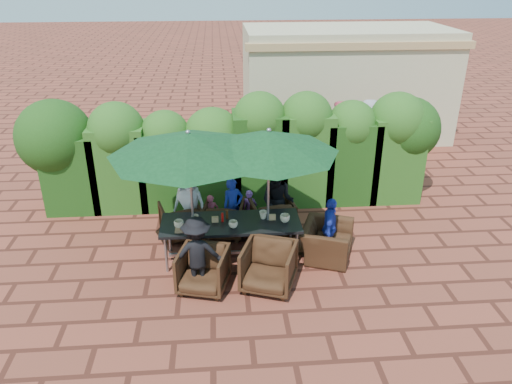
{
  "coord_description": "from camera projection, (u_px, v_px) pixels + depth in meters",
  "views": [
    {
      "loc": [
        -0.39,
        -7.86,
        4.96
      ],
      "look_at": [
        0.27,
        0.4,
        1.11
      ],
      "focal_mm": 35.0,
      "sensor_mm": 36.0,
      "label": 1
    }
  ],
  "objects": [
    {
      "name": "chair_far_left",
      "position": [
        181.0,
        219.0,
        9.74
      ],
      "size": [
        0.9,
        0.87,
        0.76
      ],
      "primitive_type": "imported",
      "rotation": [
        0.0,
        0.0,
        3.42
      ],
      "color": "black",
      "rests_on": "ground"
    },
    {
      "name": "cup_a",
      "position": [
        179.0,
        224.0,
        8.63
      ],
      "size": [
        0.17,
        0.17,
        0.14
      ],
      "primitive_type": "imported",
      "color": "beige",
      "rests_on": "dining_table"
    },
    {
      "name": "adult_far_right",
      "position": [
        278.0,
        201.0,
        9.74
      ],
      "size": [
        0.77,
        0.64,
        1.38
      ],
      "primitive_type": "imported",
      "rotation": [
        0.0,
        0.0,
        -0.41
      ],
      "color": "black",
      "rests_on": "ground"
    },
    {
      "name": "chair_far_right",
      "position": [
        271.0,
        215.0,
        9.81
      ],
      "size": [
        0.92,
        0.88,
        0.84
      ],
      "primitive_type": "imported",
      "rotation": [
        0.0,
        0.0,
        3.3
      ],
      "color": "black",
      "rests_on": "ground"
    },
    {
      "name": "child_right",
      "position": [
        250.0,
        211.0,
        9.95
      ],
      "size": [
        0.35,
        0.31,
        0.85
      ],
      "primitive_type": "imported",
      "rotation": [
        0.0,
        0.0,
        -0.2
      ],
      "color": "#9C54B6",
      "rests_on": "ground"
    },
    {
      "name": "child_left",
      "position": [
        211.0,
        214.0,
        9.88
      ],
      "size": [
        0.34,
        0.3,
        0.8
      ],
      "primitive_type": "imported",
      "rotation": [
        0.0,
        0.0,
        0.28
      ],
      "color": "#D84C67",
      "rests_on": "ground"
    },
    {
      "name": "adult_near_left",
      "position": [
        197.0,
        254.0,
        8.08
      ],
      "size": [
        0.86,
        0.44,
        1.3
      ],
      "primitive_type": "imported",
      "rotation": [
        0.0,
        0.0,
        3.22
      ],
      "color": "black",
      "rests_on": "ground"
    },
    {
      "name": "adult_far_left",
      "position": [
        190.0,
        204.0,
        9.65
      ],
      "size": [
        0.79,
        0.65,
        1.38
      ],
      "primitive_type": "imported",
      "rotation": [
        0.0,
        0.0,
        -0.42
      ],
      "color": "silver",
      "rests_on": "ground"
    },
    {
      "name": "hedge_wall",
      "position": [
        234.0,
        146.0,
        10.75
      ],
      "size": [
        9.1,
        1.6,
        2.51
      ],
      "color": "#18350E",
      "rests_on": "ground"
    },
    {
      "name": "cup_e",
      "position": [
        285.0,
        218.0,
        8.83
      ],
      "size": [
        0.18,
        0.18,
        0.14
      ],
      "primitive_type": "imported",
      "color": "beige",
      "rests_on": "dining_table"
    },
    {
      "name": "chair_near_right",
      "position": [
        269.0,
        265.0,
        8.18
      ],
      "size": [
        1.04,
        1.01,
        0.85
      ],
      "primitive_type": "imported",
      "rotation": [
        0.0,
        0.0,
        -0.34
      ],
      "color": "black",
      "rests_on": "ground"
    },
    {
      "name": "umbrella_right",
      "position": [
        269.0,
        142.0,
        8.31
      ],
      "size": [
        2.41,
        2.41,
        2.46
      ],
      "color": "gray",
      "rests_on": "ground"
    },
    {
      "name": "dining_table",
      "position": [
        231.0,
        226.0,
        8.88
      ],
      "size": [
        2.47,
        0.9,
        0.75
      ],
      "color": "black",
      "rests_on": "ground"
    },
    {
      "name": "pedestrian_c",
      "position": [
        368.0,
        134.0,
        12.9
      ],
      "size": [
        1.21,
        0.69,
        1.79
      ],
      "primitive_type": "imported",
      "rotation": [
        0.0,
        0.0,
        2.99
      ],
      "color": "gray",
      "rests_on": "ground"
    },
    {
      "name": "chair_far_mid",
      "position": [
        224.0,
        217.0,
        9.8
      ],
      "size": [
        0.87,
        0.83,
        0.77
      ],
      "primitive_type": "imported",
      "rotation": [
        0.0,
        0.0,
        2.96
      ],
      "color": "black",
      "rests_on": "ground"
    },
    {
      "name": "pedestrian_a",
      "position": [
        295.0,
        137.0,
        12.72
      ],
      "size": [
        1.67,
        0.68,
        1.75
      ],
      "primitive_type": "imported",
      "rotation": [
        0.0,
        0.0,
        3.2
      ],
      "color": "#278724",
      "rests_on": "ground"
    },
    {
      "name": "ground",
      "position": [
        243.0,
        256.0,
        9.22
      ],
      "size": [
        80.0,
        80.0,
        0.0
      ],
      "primitive_type": "plane",
      "color": "brown",
      "rests_on": "ground"
    },
    {
      "name": "umbrella_left",
      "position": [
        189.0,
        144.0,
        8.22
      ],
      "size": [
        2.71,
        2.71,
        2.46
      ],
      "color": "gray",
      "rests_on": "ground"
    },
    {
      "name": "chair_end_right",
      "position": [
        327.0,
        236.0,
        9.04
      ],
      "size": [
        0.94,
        1.14,
        0.85
      ],
      "primitive_type": "imported",
      "rotation": [
        0.0,
        0.0,
        1.21
      ],
      "color": "black",
      "rests_on": "ground"
    },
    {
      "name": "serving_tray",
      "position": [
        185.0,
        229.0,
        8.59
      ],
      "size": [
        0.35,
        0.25,
        0.02
      ],
      "primitive_type": "cube",
      "color": "#9D6E4C",
      "rests_on": "dining_table"
    },
    {
      "name": "pedestrian_b",
      "position": [
        337.0,
        133.0,
        13.03
      ],
      "size": [
        0.94,
        0.73,
        1.72
      ],
      "primitive_type": "imported",
      "rotation": [
        0.0,
        0.0,
        3.45
      ],
      "color": "#D84C67",
      "rests_on": "ground"
    },
    {
      "name": "cup_b",
      "position": [
        195.0,
        218.0,
        8.84
      ],
      "size": [
        0.13,
        0.13,
        0.13
      ],
      "primitive_type": "imported",
      "color": "beige",
      "rests_on": "dining_table"
    },
    {
      "name": "cup_d",
      "position": [
        263.0,
        215.0,
        8.94
      ],
      "size": [
        0.15,
        0.15,
        0.14
      ],
      "primitive_type": "imported",
      "color": "beige",
      "rests_on": "dining_table"
    },
    {
      "name": "cup_c",
      "position": [
        233.0,
        224.0,
        8.63
      ],
      "size": [
        0.16,
        0.16,
        0.13
      ],
      "primitive_type": "imported",
      "color": "beige",
      "rests_on": "dining_table"
    },
    {
      "name": "number_block_left",
      "position": [
        215.0,
        219.0,
        8.83
      ],
      "size": [
        0.12,
        0.06,
        0.1
      ],
      "primitive_type": "cube",
      "color": "tan",
      "rests_on": "dining_table"
    },
    {
      "name": "adult_end_right",
      "position": [
        330.0,
        228.0,
        9.02
      ],
      "size": [
        0.5,
        0.74,
        1.15
      ],
      "primitive_type": "imported",
      "rotation": [
        0.0,
        0.0,
        1.31
      ],
      "color": "#1F30A9",
      "rests_on": "ground"
    },
    {
      "name": "ketchup_bottle",
      "position": [
        222.0,
        217.0,
        8.83
      ],
      "size": [
        0.04,
        0.04,
        0.17
      ],
      "primitive_type": "cylinder",
      "color": "#B20C0A",
      "rests_on": "dining_table"
    },
    {
      "name": "chair_near_left",
      "position": [
        203.0,
        268.0,
        8.15
      ],
      "size": [
        0.93,
        0.89,
        0.79
      ],
      "primitive_type": "imported",
      "rotation": [
        0.0,
        0.0,
        -0.26
      ],
      "color": "black",
      "rests_on": "ground"
    },
    {
      "name": "adult_far_mid",
      "position": [
        233.0,
        206.0,
        9.8
      ],
      "size": [
        0.51,
        0.46,
        1.15
      ],
      "primitive_type": "imported",
      "rotation": [
        0.0,
        0.0,
        0.35
      ],
      "color": "#1F30A9",
      "rests_on": "ground"
    },
    {
      "name": "number_block_right",
      "position": [
        272.0,
        217.0,
        8.91
      ],
      "size": [
        0.12,
        0.06,
        0.1
      ],
      "primitive_type": "cube",
      "color": "tan",
      "rests_on": "dining_table"
    },
    {
      "name": "building",
      "position": [
        345.0,
        82.0,
        15.12
      ],
      "size": [
        6.2,
        3.08,
        3.2
      ],
      "color": "#C3B691",
      "rests_on": "ground"
    },
    {
      "name": "sauce_bottle",
      "position": [
        227.0,
        214.0,
        8.93
      ],
      "size": [
        0.04,
        0.04,
        0.17
      ],
      "primitive_type": "cylinder",
      "color": "#4C230C",
      "rests_on": "dining_table"
    }
  ]
}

